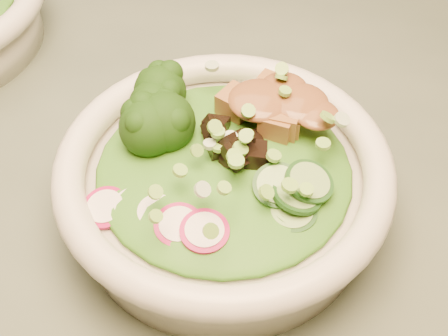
# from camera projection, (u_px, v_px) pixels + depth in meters

# --- Properties ---
(dining_table) EXTENTS (1.20, 0.80, 0.75)m
(dining_table) POSITION_uv_depth(u_px,v_px,m) (306.00, 291.00, 0.62)
(dining_table) COLOR black
(dining_table) RESTS_ON ground
(salad_bowl) EXTENTS (0.27, 0.27, 0.07)m
(salad_bowl) POSITION_uv_depth(u_px,v_px,m) (224.00, 184.00, 0.52)
(salad_bowl) COLOR silver
(salad_bowl) RESTS_ON dining_table
(lettuce_bed) EXTENTS (0.21, 0.21, 0.02)m
(lettuce_bed) POSITION_uv_depth(u_px,v_px,m) (224.00, 167.00, 0.50)
(lettuce_bed) COLOR #245C13
(lettuce_bed) RESTS_ON salad_bowl
(broccoli_florets) EXTENTS (0.09, 0.08, 0.04)m
(broccoli_florets) POSITION_uv_depth(u_px,v_px,m) (164.00, 118.00, 0.51)
(broccoli_florets) COLOR black
(broccoli_florets) RESTS_ON salad_bowl
(radish_slices) EXTENTS (0.12, 0.05, 0.02)m
(radish_slices) POSITION_uv_depth(u_px,v_px,m) (168.00, 217.00, 0.46)
(radish_slices) COLOR #9F0C47
(radish_slices) RESTS_ON salad_bowl
(cucumber_slices) EXTENTS (0.08, 0.08, 0.04)m
(cucumber_slices) POSITION_uv_depth(u_px,v_px,m) (290.00, 201.00, 0.46)
(cucumber_slices) COLOR #94C76F
(cucumber_slices) RESTS_ON salad_bowl
(mushroom_heap) EXTENTS (0.08, 0.08, 0.04)m
(mushroom_heap) POSITION_uv_depth(u_px,v_px,m) (234.00, 146.00, 0.50)
(mushroom_heap) COLOR black
(mushroom_heap) RESTS_ON salad_bowl
(tofu_cubes) EXTENTS (0.10, 0.07, 0.04)m
(tofu_cubes) POSITION_uv_depth(u_px,v_px,m) (275.00, 115.00, 0.52)
(tofu_cubes) COLOR brown
(tofu_cubes) RESTS_ON salad_bowl
(peanut_sauce) EXTENTS (0.07, 0.06, 0.02)m
(peanut_sauce) POSITION_uv_depth(u_px,v_px,m) (276.00, 103.00, 0.51)
(peanut_sauce) COLOR brown
(peanut_sauce) RESTS_ON tofu_cubes
(scallion_garnish) EXTENTS (0.20, 0.20, 0.02)m
(scallion_garnish) POSITION_uv_depth(u_px,v_px,m) (224.00, 146.00, 0.48)
(scallion_garnish) COLOR #79B740
(scallion_garnish) RESTS_ON salad_bowl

